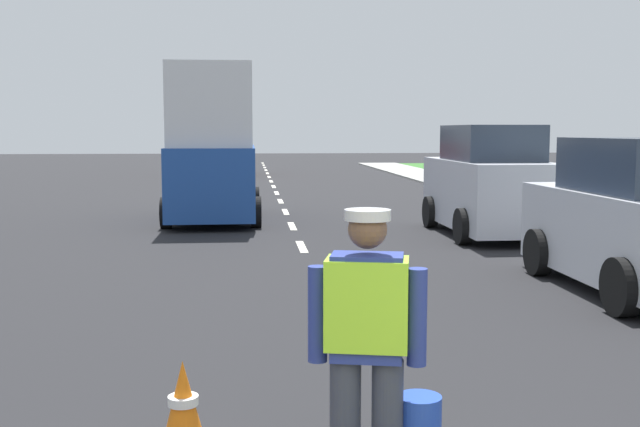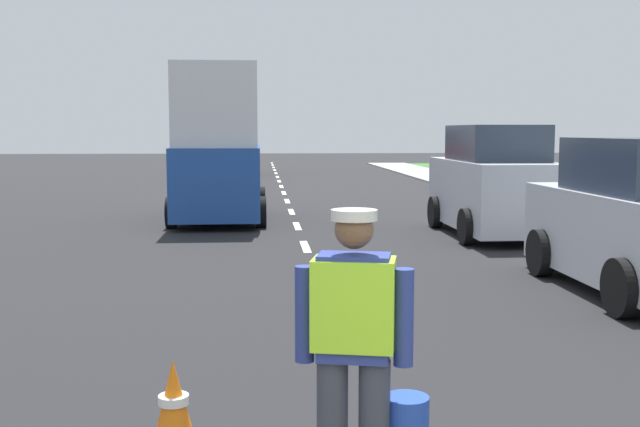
{
  "view_description": "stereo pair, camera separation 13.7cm",
  "coord_description": "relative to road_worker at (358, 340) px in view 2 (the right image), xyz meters",
  "views": [
    {
      "loc": [
        -0.96,
        -1.97,
        2.1
      ],
      "look_at": [
        -0.09,
        7.22,
        1.1
      ],
      "focal_mm": 42.87,
      "sensor_mm": 36.0,
      "label": 1
    },
    {
      "loc": [
        -0.82,
        -1.98,
        2.1
      ],
      "look_at": [
        -0.09,
        7.22,
        1.1
      ],
      "focal_mm": 42.87,
      "sensor_mm": 36.0,
      "label": 2
    }
  ],
  "objects": [
    {
      "name": "ground_plane",
      "position": [
        0.28,
        18.81,
        -0.93
      ],
      "size": [
        96.0,
        96.0,
        0.0
      ],
      "primitive_type": "plane",
      "color": "black"
    },
    {
      "name": "lane_center_line",
      "position": [
        0.28,
        23.01,
        -0.93
      ],
      "size": [
        0.14,
        46.4,
        0.01
      ],
      "color": "silver",
      "rests_on": "ground"
    },
    {
      "name": "car_oncoming_third",
      "position": [
        -1.64,
        32.73,
        0.1
      ],
      "size": [
        1.89,
        3.92,
        2.22
      ],
      "color": "red",
      "rests_on": "ground"
    },
    {
      "name": "delivery_truck",
      "position": [
        -1.48,
        13.65,
        0.68
      ],
      "size": [
        2.16,
        4.6,
        3.54
      ],
      "color": "#1E4799",
      "rests_on": "ground"
    },
    {
      "name": "car_parked_far",
      "position": [
        4.15,
        10.78,
        0.1
      ],
      "size": [
        1.97,
        4.1,
        2.21
      ],
      "color": "silver",
      "rests_on": "ground"
    },
    {
      "name": "road_worker",
      "position": [
        0.0,
        0.0,
        0.0
      ],
      "size": [
        0.77,
        0.37,
        1.67
      ],
      "color": "#383D4C",
      "rests_on": "ground"
    },
    {
      "name": "traffic_cone_near",
      "position": [
        -1.12,
        0.72,
        -0.63
      ],
      "size": [
        0.36,
        0.36,
        0.62
      ],
      "color": "black",
      "rests_on": "ground"
    }
  ]
}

